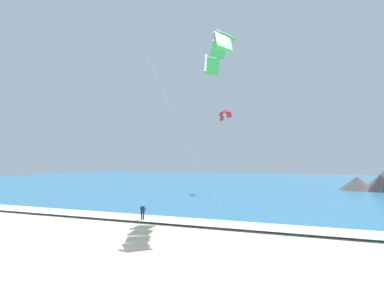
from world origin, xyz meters
TOP-DOWN VIEW (x-y plane):
  - ground_plane at (0.00, 0.00)m, footprint 200.00×200.00m
  - sea at (0.00, 70.75)m, footprint 200.00×120.00m
  - surf_foam at (0.00, 11.75)m, footprint 200.00×3.18m
  - surfboard at (-1.79, 10.96)m, footprint 0.59×1.44m
  - kitesurfer at (-1.79, 10.98)m, footprint 0.55×0.55m
  - kite_primary at (4.77, 14.24)m, footprint 8.74×8.09m
  - kite_distant at (-2.32, 40.44)m, footprint 3.30×4.35m
  - headland_right at (23.45, 53.04)m, footprint 12.51×8.59m

SIDE VIEW (x-z plane):
  - ground_plane at x=0.00m, z-range 0.00..0.00m
  - surfboard at x=-1.79m, z-range -0.02..0.07m
  - sea at x=0.00m, z-range 0.00..0.20m
  - surf_foam at x=0.00m, z-range 0.20..0.24m
  - kitesurfer at x=-1.79m, z-range 0.10..1.79m
  - headland_right at x=23.45m, z-range -0.24..3.92m
  - kite_distant at x=-2.32m, z-range 13.38..15.20m
  - kite_primary at x=4.77m, z-range 8.38..25.38m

